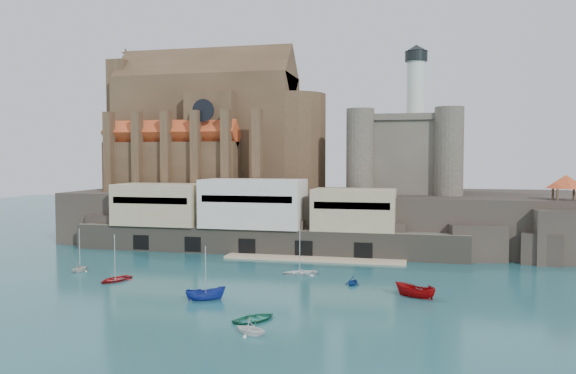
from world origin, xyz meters
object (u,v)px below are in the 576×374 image
at_px(church, 215,133).
at_px(boat_0, 115,281).
at_px(boat_1, 251,334).
at_px(boat_2, 206,300).
at_px(castle_keep, 405,150).
at_px(pavilion, 566,183).

distance_m(church, boat_0, 50.71).
xyz_separation_m(boat_1, boat_2, (-8.95, 11.24, 0.00)).
relative_size(castle_keep, pavilion, 4.58).
bearing_deg(boat_2, boat_1, -168.34).
relative_size(boat_0, boat_2, 1.06).
bearing_deg(boat_1, pavilion, -19.91).
xyz_separation_m(pavilion, boat_0, (-63.70, -29.71, -12.73)).
bearing_deg(boat_0, boat_1, -18.30).
height_order(pavilion, boat_2, pavilion).
bearing_deg(castle_keep, boat_2, -112.94).
bearing_deg(boat_0, boat_2, -5.60).
bearing_deg(pavilion, castle_keep, 149.82).
bearing_deg(castle_keep, boat_0, -130.15).
bearing_deg(boat_2, boat_0, 39.74).
distance_m(church, boat_2, 59.80).
bearing_deg(church, pavilion, -13.48).
distance_m(castle_keep, boat_1, 66.78).
height_order(castle_keep, boat_2, castle_keep).
distance_m(pavilion, boat_1, 62.91).
xyz_separation_m(castle_keep, boat_0, (-37.78, -44.78, -18.31)).
distance_m(castle_keep, pavilion, 30.50).
relative_size(pavilion, boat_0, 1.27).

